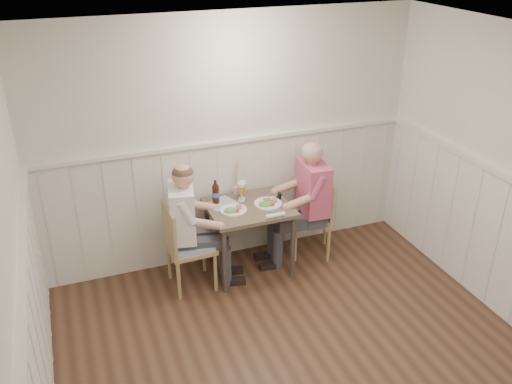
% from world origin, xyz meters
% --- Properties ---
extents(room_shell, '(4.04, 4.54, 2.60)m').
position_xyz_m(room_shell, '(0.00, 0.00, 1.52)').
color(room_shell, silver).
rests_on(room_shell, ground).
extents(wainscot, '(4.00, 4.49, 1.34)m').
position_xyz_m(wainscot, '(0.00, 0.69, 0.69)').
color(wainscot, silver).
rests_on(wainscot, ground).
extents(dining_table, '(0.83, 0.70, 0.75)m').
position_xyz_m(dining_table, '(0.05, 1.84, 0.64)').
color(dining_table, brown).
rests_on(dining_table, ground).
extents(chair_right, '(0.54, 0.54, 0.88)m').
position_xyz_m(chair_right, '(0.85, 1.88, 0.48)').
color(chair_right, '#9A8454').
rests_on(chair_right, ground).
extents(chair_left, '(0.45, 0.45, 0.92)m').
position_xyz_m(chair_left, '(-0.64, 1.77, 0.50)').
color(chair_left, '#9A8454').
rests_on(chair_left, ground).
extents(man_in_pink, '(0.65, 0.45, 1.37)m').
position_xyz_m(man_in_pink, '(0.72, 1.84, 0.57)').
color(man_in_pink, '#3F3F47').
rests_on(man_in_pink, ground).
extents(diner_cream, '(0.67, 0.49, 1.33)m').
position_xyz_m(diner_cream, '(-0.60, 1.81, 0.56)').
color(diner_cream, '#3F3F47').
rests_on(diner_cream, ground).
extents(plate_man, '(0.28, 0.28, 0.07)m').
position_xyz_m(plate_man, '(0.24, 1.80, 0.77)').
color(plate_man, white).
rests_on(plate_man, dining_table).
extents(plate_diner, '(0.27, 0.27, 0.07)m').
position_xyz_m(plate_diner, '(-0.14, 1.79, 0.77)').
color(plate_diner, white).
rests_on(plate_diner, dining_table).
extents(beer_glass_a, '(0.08, 0.08, 0.19)m').
position_xyz_m(beer_glass_a, '(0.04, 2.02, 0.88)').
color(beer_glass_a, silver).
rests_on(beer_glass_a, dining_table).
extents(beer_glass_b, '(0.08, 0.08, 0.20)m').
position_xyz_m(beer_glass_b, '(0.02, 1.98, 0.88)').
color(beer_glass_b, silver).
rests_on(beer_glass_b, dining_table).
extents(beer_bottle, '(0.07, 0.07, 0.26)m').
position_xyz_m(beer_bottle, '(-0.24, 2.02, 0.86)').
color(beer_bottle, black).
rests_on(beer_bottle, dining_table).
extents(rolled_napkin, '(0.20, 0.04, 0.04)m').
position_xyz_m(rolled_napkin, '(0.21, 1.53, 0.77)').
color(rolled_napkin, white).
rests_on(rolled_napkin, dining_table).
extents(grass_vase, '(0.04, 0.04, 0.39)m').
position_xyz_m(grass_vase, '(0.01, 2.15, 0.92)').
color(grass_vase, silver).
rests_on(grass_vase, dining_table).
extents(gingham_mat, '(0.35, 0.32, 0.01)m').
position_xyz_m(gingham_mat, '(-0.20, 1.99, 0.75)').
color(gingham_mat, '#43619D').
rests_on(gingham_mat, dining_table).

